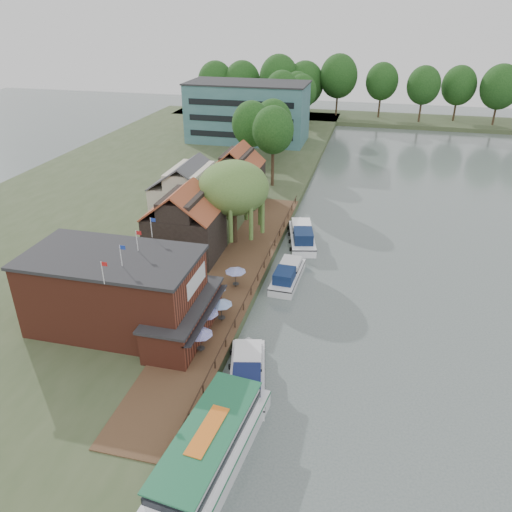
% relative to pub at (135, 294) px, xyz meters
% --- Properties ---
extents(ground, '(260.00, 260.00, 0.00)m').
position_rel_pub_xyz_m(ground, '(14.00, 1.00, -4.65)').
color(ground, '#495452').
rests_on(ground, ground).
extents(land_bank, '(50.00, 140.00, 1.00)m').
position_rel_pub_xyz_m(land_bank, '(-16.00, 36.00, -4.15)').
color(land_bank, '#384728').
rests_on(land_bank, ground).
extents(quay_deck, '(6.00, 50.00, 0.10)m').
position_rel_pub_xyz_m(quay_deck, '(6.00, 11.00, -3.60)').
color(quay_deck, '#47301E').
rests_on(quay_deck, land_bank).
extents(quay_rail, '(0.20, 49.00, 1.00)m').
position_rel_pub_xyz_m(quay_rail, '(8.70, 11.50, -3.15)').
color(quay_rail, black).
rests_on(quay_rail, land_bank).
extents(pub, '(20.00, 11.00, 7.30)m').
position_rel_pub_xyz_m(pub, '(0.00, 0.00, 0.00)').
color(pub, maroon).
rests_on(pub, land_bank).
extents(hotel_block, '(25.40, 12.40, 12.30)m').
position_rel_pub_xyz_m(hotel_block, '(-8.00, 71.00, 2.50)').
color(hotel_block, '#38666B').
rests_on(hotel_block, land_bank).
extents(cottage_a, '(8.60, 7.60, 8.50)m').
position_rel_pub_xyz_m(cottage_a, '(-1.00, 15.00, 0.60)').
color(cottage_a, black).
rests_on(cottage_a, land_bank).
extents(cottage_b, '(9.60, 8.60, 8.50)m').
position_rel_pub_xyz_m(cottage_b, '(-4.00, 25.00, 0.60)').
color(cottage_b, beige).
rests_on(cottage_b, land_bank).
extents(cottage_c, '(7.60, 7.60, 8.50)m').
position_rel_pub_xyz_m(cottage_c, '(0.00, 34.00, 0.60)').
color(cottage_c, black).
rests_on(cottage_c, land_bank).
extents(willow, '(8.60, 8.60, 10.43)m').
position_rel_pub_xyz_m(willow, '(3.50, 20.00, 1.56)').
color(willow, '#476B2D').
rests_on(willow, land_bank).
extents(umbrella_0, '(2.23, 2.23, 2.38)m').
position_rel_pub_xyz_m(umbrella_0, '(6.84, -2.18, -2.36)').
color(umbrella_0, navy).
rests_on(umbrella_0, quay_deck).
extents(umbrella_1, '(2.44, 2.44, 2.38)m').
position_rel_pub_xyz_m(umbrella_1, '(6.24, 0.93, -2.36)').
color(umbrella_1, '#1B1B96').
rests_on(umbrella_1, quay_deck).
extents(umbrella_2, '(2.14, 2.14, 2.38)m').
position_rel_pub_xyz_m(umbrella_2, '(7.18, 2.71, -2.36)').
color(umbrella_2, '#1C4B9C').
rests_on(umbrella_2, quay_deck).
extents(umbrella_3, '(2.01, 2.01, 2.38)m').
position_rel_pub_xyz_m(umbrella_3, '(5.85, 5.24, -2.36)').
color(umbrella_3, navy).
rests_on(umbrella_3, quay_deck).
extents(umbrella_4, '(2.22, 2.22, 2.38)m').
position_rel_pub_xyz_m(umbrella_4, '(6.75, 9.14, -2.36)').
color(umbrella_4, navy).
rests_on(umbrella_4, quay_deck).
extents(cruiser_0, '(5.37, 10.42, 2.41)m').
position_rel_pub_xyz_m(cruiser_0, '(11.39, -3.81, -3.44)').
color(cruiser_0, silver).
rests_on(cruiser_0, ground).
extents(cruiser_1, '(3.35, 9.37, 2.22)m').
position_rel_pub_xyz_m(cruiser_1, '(11.51, 13.55, -3.54)').
color(cruiser_1, silver).
rests_on(cruiser_1, ground).
extents(cruiser_2, '(5.62, 10.93, 2.55)m').
position_rel_pub_xyz_m(cruiser_2, '(11.47, 23.93, -3.37)').
color(cruiser_2, white).
rests_on(cruiser_2, ground).
extents(tour_boat, '(5.95, 15.62, 3.33)m').
position_rel_pub_xyz_m(tour_boat, '(10.92, -13.22, -2.98)').
color(tour_boat, silver).
rests_on(tour_boat, ground).
extents(swan, '(0.44, 0.44, 0.44)m').
position_rel_pub_xyz_m(swan, '(11.47, -11.58, -4.43)').
color(swan, white).
rests_on(swan, ground).
extents(bank_tree_0, '(6.57, 6.57, 12.87)m').
position_rel_pub_xyz_m(bank_tree_0, '(3.53, 42.63, 2.79)').
color(bank_tree_0, '#143811').
rests_on(bank_tree_0, land_bank).
extents(bank_tree_1, '(6.90, 6.90, 12.17)m').
position_rel_pub_xyz_m(bank_tree_1, '(-1.87, 50.20, 2.44)').
color(bank_tree_1, '#143811').
rests_on(bank_tree_1, land_bank).
extents(bank_tree_2, '(7.10, 7.10, 11.44)m').
position_rel_pub_xyz_m(bank_tree_2, '(0.43, 57.20, 2.07)').
color(bank_tree_2, '#143811').
rests_on(bank_tree_2, land_bank).
extents(bank_tree_3, '(7.80, 7.80, 13.79)m').
position_rel_pub_xyz_m(bank_tree_3, '(-2.45, 80.17, 3.25)').
color(bank_tree_3, '#143811').
rests_on(bank_tree_3, land_bank).
extents(bank_tree_4, '(6.98, 6.98, 12.36)m').
position_rel_pub_xyz_m(bank_tree_4, '(1.10, 86.74, 2.53)').
color(bank_tree_4, '#143811').
rests_on(bank_tree_4, land_bank).
extents(bank_tree_5, '(6.98, 6.98, 11.87)m').
position_rel_pub_xyz_m(bank_tree_5, '(-1.50, 95.51, 2.29)').
color(bank_tree_5, '#143811').
rests_on(bank_tree_5, land_bank).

